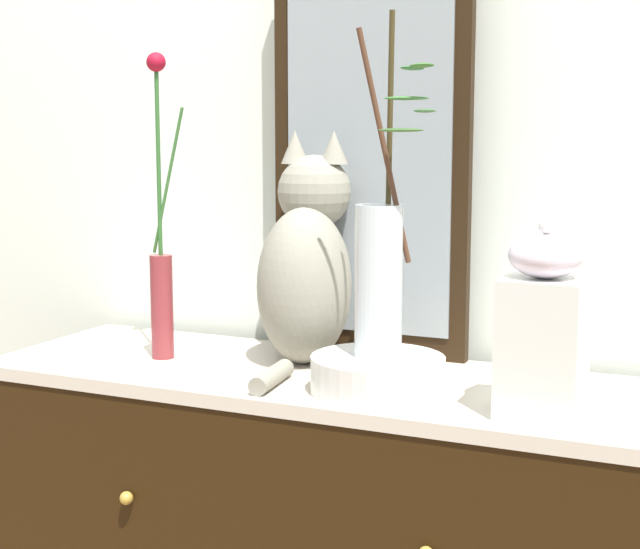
# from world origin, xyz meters

# --- Properties ---
(wall_back) EXTENTS (4.40, 0.08, 2.60)m
(wall_back) POSITION_xyz_m (0.00, 0.28, 1.30)
(wall_back) COLOR silver
(wall_back) RESTS_ON ground_plane
(mirror_leaning) EXTENTS (0.40, 0.03, 0.77)m
(mirror_leaning) POSITION_xyz_m (0.02, 0.19, 1.31)
(mirror_leaning) COLOR black
(mirror_leaning) RESTS_ON sideboard
(cat_sitting) EXTENTS (0.20, 0.38, 0.43)m
(cat_sitting) POSITION_xyz_m (-0.06, 0.07, 1.11)
(cat_sitting) COLOR gray
(cat_sitting) RESTS_ON sideboard
(vase_slim_green) EXTENTS (0.08, 0.04, 0.58)m
(vase_slim_green) POSITION_xyz_m (-0.32, -0.02, 1.10)
(vase_slim_green) COLOR maroon
(vase_slim_green) RESTS_ON sideboard
(bowl_porcelain) EXTENTS (0.23, 0.23, 0.06)m
(bowl_porcelain) POSITION_xyz_m (0.14, -0.08, 0.96)
(bowl_porcelain) COLOR silver
(bowl_porcelain) RESTS_ON sideboard
(vase_glass_clear) EXTENTS (0.16, 0.17, 0.56)m
(vase_glass_clear) POSITION_xyz_m (0.15, -0.08, 1.14)
(vase_glass_clear) COLOR silver
(vase_glass_clear) RESTS_ON bowl_porcelain
(jar_lidded_porcelain) EXTENTS (0.12, 0.12, 0.30)m
(jar_lidded_porcelain) POSITION_xyz_m (0.42, -0.10, 1.06)
(jar_lidded_porcelain) COLOR silver
(jar_lidded_porcelain) RESTS_ON sideboard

